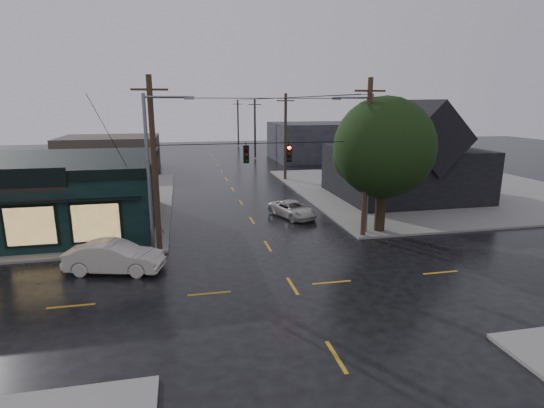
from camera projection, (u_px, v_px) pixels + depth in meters
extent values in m
plane|color=black|center=(292.00, 286.00, 20.52)|extent=(160.00, 160.00, 0.00)
cube|color=slate|center=(1.00, 208.00, 35.46)|extent=(28.00, 28.00, 0.15)
cube|color=slate|center=(431.00, 188.00, 43.58)|extent=(28.00, 28.00, 0.15)
cube|color=black|center=(35.00, 198.00, 29.31)|extent=(16.00, 12.00, 4.20)
cube|color=black|center=(31.00, 163.00, 28.75)|extent=(16.30, 12.30, 0.60)
cube|color=black|center=(403.00, 172.00, 39.17)|extent=(12.00, 11.00, 4.50)
cylinder|color=black|center=(381.00, 201.00, 28.51)|extent=(0.70, 0.70, 4.16)
sphere|color=black|center=(384.00, 147.00, 27.68)|extent=(6.63, 6.63, 6.63)
cylinder|color=black|center=(266.00, 143.00, 25.23)|extent=(13.00, 0.04, 0.04)
cube|color=#383028|center=(111.00, 153.00, 55.20)|extent=(12.00, 10.00, 4.40)
cube|color=black|center=(318.00, 141.00, 65.91)|extent=(14.00, 12.00, 5.60)
imported|color=beige|center=(114.00, 257.00, 22.06)|extent=(5.24, 2.91, 1.64)
imported|color=#B8B4AA|center=(293.00, 209.00, 32.72)|extent=(3.56, 4.93, 1.25)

